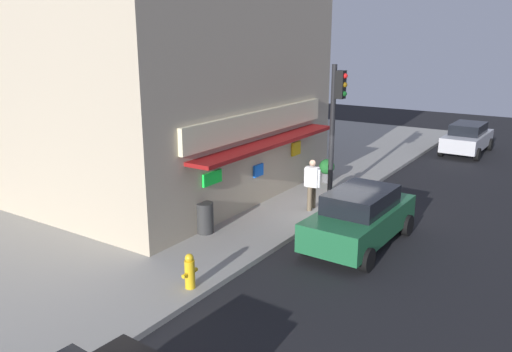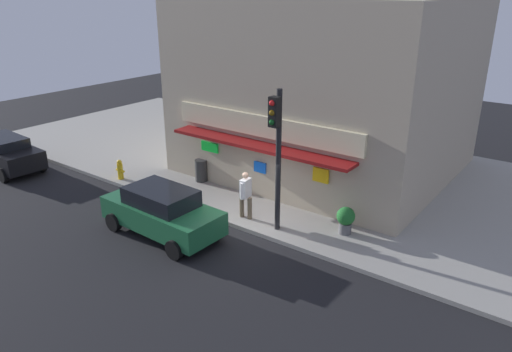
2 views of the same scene
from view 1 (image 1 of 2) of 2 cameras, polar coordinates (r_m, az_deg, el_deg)
name	(u,v)px [view 1 (image 1 of 2)]	position (r m, az deg, el deg)	size (l,w,h in m)	color
ground_plane	(332,215)	(17.70, 8.39, -4.27)	(53.60, 53.60, 0.00)	black
sidewalk	(188,184)	(21.00, -7.51, -0.87)	(35.74, 12.73, 0.15)	gray
corner_building	(154,91)	(20.34, -11.22, 9.21)	(10.79, 10.52, 7.35)	tan
traffic_light	(336,115)	(18.14, 8.83, 6.74)	(0.32, 0.58, 4.80)	black
fire_hydrant	(190,271)	(12.30, -7.37, -10.47)	(0.48, 0.24, 0.86)	gold
trash_can	(205,218)	(15.50, -5.70, -4.64)	(0.52, 0.52, 0.94)	#2D2D2D
pedestrian	(312,182)	(17.43, 6.24, -0.70)	(0.51, 0.60, 1.73)	brown
potted_plant_by_doorway	(299,167)	(21.49, 4.83, 1.06)	(0.57, 0.57, 0.84)	brown
potted_plant_by_window	(327,169)	(20.92, 7.86, 0.77)	(0.62, 0.62, 0.94)	#59595B
parked_car_green	(360,217)	(15.11, 11.49, -4.47)	(4.38, 2.10, 1.66)	#1E6038
parked_car_silver	(467,138)	(28.56, 22.41, 3.94)	(4.21, 2.02, 1.56)	#B7B7BC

